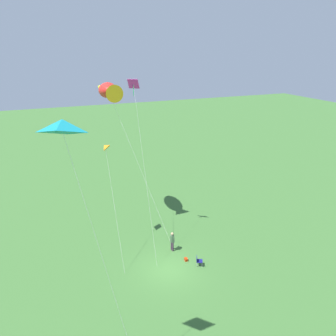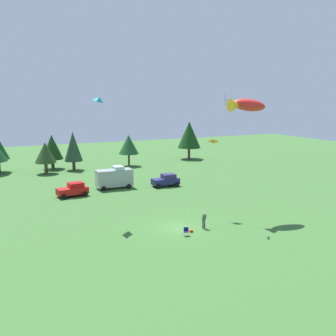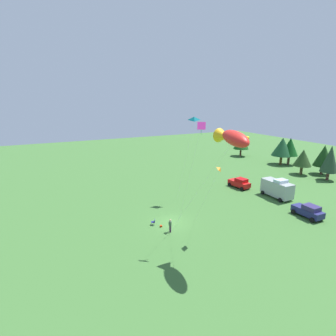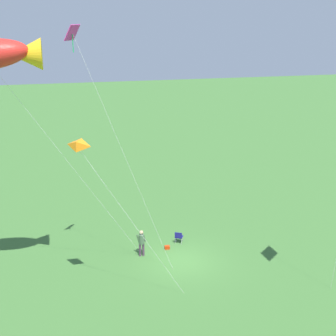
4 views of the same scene
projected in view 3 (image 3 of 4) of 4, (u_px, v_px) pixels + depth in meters
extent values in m
plane|color=#39672E|center=(171.00, 223.00, 35.74)|extent=(160.00, 160.00, 0.00)
cylinder|color=#493048|center=(171.00, 229.00, 33.02)|extent=(0.14, 0.14, 0.85)
cylinder|color=#493048|center=(170.00, 229.00, 33.20)|extent=(0.14, 0.14, 0.85)
cylinder|color=#425D42|center=(170.00, 224.00, 32.92)|extent=(0.38, 0.38, 0.62)
sphere|color=tan|center=(170.00, 220.00, 32.80)|extent=(0.24, 0.24, 0.24)
cylinder|color=#425D42|center=(171.00, 224.00, 32.72)|extent=(0.23, 0.12, 0.56)
cylinder|color=#425D42|center=(169.00, 223.00, 33.04)|extent=(0.23, 0.12, 0.56)
cube|color=navy|center=(153.00, 222.00, 34.97)|extent=(0.64, 0.64, 0.04)
cube|color=navy|center=(155.00, 221.00, 34.92)|extent=(0.45, 0.25, 0.40)
cylinder|color=#A5A8AD|center=(151.00, 224.00, 34.83)|extent=(0.03, 0.03, 0.42)
cylinder|color=#A5A8AD|center=(152.00, 223.00, 35.23)|extent=(0.03, 0.03, 0.42)
cylinder|color=#A5A8AD|center=(155.00, 224.00, 34.82)|extent=(0.03, 0.03, 0.42)
cylinder|color=#A5A8AD|center=(155.00, 223.00, 35.23)|extent=(0.03, 0.03, 0.42)
cube|color=#BC2B0A|center=(161.00, 226.00, 34.50)|extent=(0.34, 0.25, 0.22)
cube|color=red|center=(239.00, 183.00, 49.72)|extent=(4.40, 2.34, 0.90)
cube|color=#BA0A0E|center=(241.00, 180.00, 49.11)|extent=(2.20, 1.90, 0.65)
cylinder|color=black|center=(249.00, 187.00, 49.14)|extent=(0.70, 0.31, 0.68)
cylinder|color=black|center=(241.00, 189.00, 48.09)|extent=(0.70, 0.31, 0.68)
cylinder|color=black|center=(236.00, 183.00, 51.58)|extent=(0.70, 0.31, 0.68)
cylinder|color=black|center=(229.00, 185.00, 50.52)|extent=(0.70, 0.31, 0.68)
cube|color=#9AA1A1|center=(277.00, 188.00, 44.59)|extent=(5.45, 2.32, 2.50)
cube|color=silver|center=(281.00, 181.00, 43.64)|extent=(1.44, 2.05, 0.50)
cylinder|color=black|center=(290.00, 198.00, 43.69)|extent=(0.68, 0.23, 0.68)
cylinder|color=black|center=(280.00, 200.00, 42.73)|extent=(0.68, 0.23, 0.68)
cylinder|color=black|center=(273.00, 191.00, 47.10)|extent=(0.68, 0.23, 0.68)
cylinder|color=black|center=(263.00, 193.00, 46.14)|extent=(0.68, 0.23, 0.68)
cube|color=navy|center=(307.00, 212.00, 37.32)|extent=(4.22, 1.86, 0.90)
cube|color=navy|center=(311.00, 208.00, 36.69)|extent=(2.02, 1.68, 0.65)
cylinder|color=black|center=(321.00, 217.00, 36.52)|extent=(0.68, 0.23, 0.68)
cylinder|color=black|center=(312.00, 220.00, 35.71)|extent=(0.68, 0.23, 0.68)
cylinder|color=black|center=(303.00, 209.00, 39.17)|extent=(0.68, 0.23, 0.68)
cylinder|color=black|center=(293.00, 212.00, 38.36)|extent=(0.68, 0.23, 0.68)
cylinder|color=#4C2F22|center=(241.00, 152.00, 76.92)|extent=(0.52, 0.52, 2.19)
cone|color=#144B16|center=(241.00, 142.00, 76.12)|extent=(4.42, 4.42, 4.05)
cylinder|color=#4C3E1C|center=(281.00, 160.00, 67.14)|extent=(0.63, 0.63, 2.33)
cone|color=#184726|center=(282.00, 147.00, 66.25)|extent=(5.06, 5.06, 4.57)
cylinder|color=#4F3D2D|center=(288.00, 160.00, 66.99)|extent=(0.61, 0.61, 2.43)
cone|color=#104917|center=(290.00, 147.00, 66.11)|extent=(4.10, 4.10, 4.45)
cylinder|color=#463F23|center=(301.00, 170.00, 58.24)|extent=(0.58, 0.58, 1.99)
cone|color=#23411B|center=(303.00, 158.00, 57.52)|extent=(3.82, 3.82, 3.66)
cylinder|color=#50382B|center=(322.00, 170.00, 58.44)|extent=(0.60, 0.60, 1.91)
cone|color=#173C15|center=(324.00, 156.00, 57.60)|extent=(4.07, 4.07, 4.66)
cylinder|color=#4D2E2A|center=(328.00, 176.00, 54.25)|extent=(0.57, 0.57, 1.76)
cone|color=#233E29|center=(330.00, 159.00, 53.33)|extent=(3.38, 3.38, 5.48)
ellipsoid|color=red|center=(235.00, 138.00, 24.70)|extent=(4.42, 2.25, 1.84)
cone|color=yellow|center=(223.00, 136.00, 26.30)|extent=(1.43, 1.46, 1.46)
sphere|color=yellow|center=(247.00, 138.00, 23.87)|extent=(0.36, 0.36, 0.36)
cylinder|color=silver|center=(197.00, 192.00, 28.93)|extent=(7.59, 3.24, 12.73)
cylinder|color=#4C3823|center=(169.00, 232.00, 33.17)|extent=(0.04, 0.04, 0.01)
cube|color=#E032A2|center=(201.00, 126.00, 27.47)|extent=(0.86, 0.97, 0.76)
cylinder|color=#0FAE4E|center=(201.00, 131.00, 27.60)|extent=(0.04, 0.04, 0.86)
cylinder|color=silver|center=(188.00, 181.00, 31.41)|extent=(5.05, 0.07, 13.62)
cylinder|color=#4C3823|center=(178.00, 224.00, 35.35)|extent=(0.04, 0.04, 0.01)
pyramid|color=orange|center=(221.00, 169.00, 29.63)|extent=(1.10, 1.02, 0.62)
cylinder|color=silver|center=(206.00, 198.00, 33.06)|extent=(5.19, 0.20, 8.57)
cylinder|color=#4C3823|center=(195.00, 220.00, 36.45)|extent=(0.04, 0.04, 0.01)
pyramid|color=teal|center=(194.00, 118.00, 40.74)|extent=(1.57, 1.81, 0.81)
cylinder|color=silver|center=(185.00, 161.00, 42.49)|extent=(0.96, 2.40, 13.15)
cylinder|color=#4C3823|center=(177.00, 199.00, 44.07)|extent=(0.04, 0.04, 0.01)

